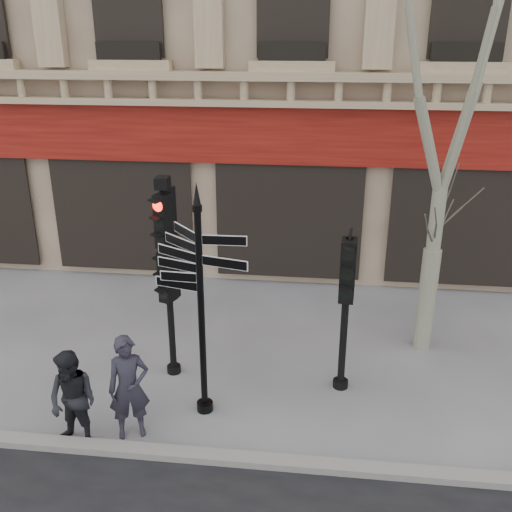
{
  "coord_description": "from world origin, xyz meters",
  "views": [
    {
      "loc": [
        0.72,
        -7.81,
        5.74
      ],
      "look_at": [
        -0.27,
        0.6,
        2.39
      ],
      "focal_mm": 40.0,
      "sensor_mm": 36.0,
      "label": 1
    }
  ],
  "objects_px": {
    "fingerpost": "(199,265)",
    "pedestrian_b": "(73,401)",
    "traffic_signal_main": "(167,255)",
    "traffic_signal_secondary": "(347,287)",
    "pedestrian_a": "(129,388)",
    "plane_tree": "(458,47)"
  },
  "relations": [
    {
      "from": "traffic_signal_secondary",
      "to": "pedestrian_b",
      "type": "bearing_deg",
      "value": -148.25
    },
    {
      "from": "fingerpost",
      "to": "traffic_signal_secondary",
      "type": "xyz_separation_m",
      "value": [
        2.2,
        0.91,
        -0.65
      ]
    },
    {
      "from": "traffic_signal_secondary",
      "to": "plane_tree",
      "type": "xyz_separation_m",
      "value": [
        1.6,
        1.55,
        3.59
      ]
    },
    {
      "from": "pedestrian_b",
      "to": "fingerpost",
      "type": "bearing_deg",
      "value": 44.97
    },
    {
      "from": "traffic_signal_main",
      "to": "traffic_signal_secondary",
      "type": "relative_size",
      "value": 1.32
    },
    {
      "from": "pedestrian_a",
      "to": "pedestrian_b",
      "type": "bearing_deg",
      "value": -178.4
    },
    {
      "from": "traffic_signal_main",
      "to": "pedestrian_b",
      "type": "xyz_separation_m",
      "value": [
        -0.92,
        -2.06,
        -1.49
      ]
    },
    {
      "from": "fingerpost",
      "to": "traffic_signal_main",
      "type": "xyz_separation_m",
      "value": [
        -0.78,
        1.02,
        -0.28
      ]
    },
    {
      "from": "fingerpost",
      "to": "pedestrian_a",
      "type": "relative_size",
      "value": 2.27
    },
    {
      "from": "traffic_signal_main",
      "to": "pedestrian_a",
      "type": "distance_m",
      "value": 2.26
    },
    {
      "from": "pedestrian_b",
      "to": "pedestrian_a",
      "type": "bearing_deg",
      "value": 37.83
    },
    {
      "from": "fingerpost",
      "to": "traffic_signal_main",
      "type": "relative_size",
      "value": 1.06
    },
    {
      "from": "traffic_signal_main",
      "to": "traffic_signal_secondary",
      "type": "xyz_separation_m",
      "value": [
        2.97,
        -0.11,
        -0.37
      ]
    },
    {
      "from": "fingerpost",
      "to": "pedestrian_b",
      "type": "distance_m",
      "value": 2.67
    },
    {
      "from": "traffic_signal_main",
      "to": "plane_tree",
      "type": "xyz_separation_m",
      "value": [
        4.57,
        1.44,
        3.22
      ]
    },
    {
      "from": "pedestrian_b",
      "to": "plane_tree",
      "type": "bearing_deg",
      "value": 46.1
    },
    {
      "from": "plane_tree",
      "to": "pedestrian_a",
      "type": "xyz_separation_m",
      "value": [
        -4.77,
        -3.18,
        -4.66
      ]
    },
    {
      "from": "plane_tree",
      "to": "pedestrian_b",
      "type": "relative_size",
      "value": 5.02
    },
    {
      "from": "fingerpost",
      "to": "plane_tree",
      "type": "relative_size",
      "value": 0.49
    },
    {
      "from": "fingerpost",
      "to": "traffic_signal_main",
      "type": "distance_m",
      "value": 1.32
    },
    {
      "from": "traffic_signal_main",
      "to": "traffic_signal_secondary",
      "type": "distance_m",
      "value": 3.0
    },
    {
      "from": "pedestrian_a",
      "to": "pedestrian_b",
      "type": "height_order",
      "value": "pedestrian_a"
    }
  ]
}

